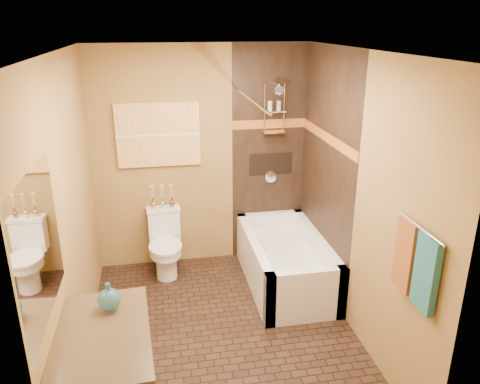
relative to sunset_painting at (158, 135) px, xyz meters
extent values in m
plane|color=black|center=(0.46, -1.48, -1.55)|extent=(3.00, 3.00, 0.00)
cube|color=#A37B3F|center=(-0.74, -1.48, -0.30)|extent=(0.02, 3.00, 2.50)
cube|color=#A37B3F|center=(1.66, -1.48, -0.30)|extent=(0.02, 3.00, 2.50)
cube|color=#A37B3F|center=(0.46, 0.02, -0.30)|extent=(2.40, 0.02, 2.50)
cube|color=#A37B3F|center=(0.46, -2.98, -0.30)|extent=(2.40, 0.02, 2.50)
plane|color=silver|center=(0.46, -1.48, 0.95)|extent=(3.00, 3.00, 0.00)
cube|color=black|center=(1.24, 0.01, -0.30)|extent=(0.85, 0.01, 2.50)
cube|color=black|center=(1.65, -0.73, -0.30)|extent=(0.01, 1.50, 2.50)
cube|color=#9C4D1C|center=(1.24, 0.00, 0.07)|extent=(0.85, 0.01, 0.10)
cube|color=#9C4D1C|center=(1.64, -0.73, 0.07)|extent=(0.01, 1.50, 0.10)
cube|color=black|center=(1.26, 0.01, -0.40)|extent=(0.50, 0.01, 0.25)
cylinder|color=silver|center=(1.26, -0.12, 0.53)|extent=(0.02, 0.26, 0.02)
cylinder|color=silver|center=(1.26, -0.28, 0.48)|extent=(0.11, 0.11, 0.09)
cylinder|color=silver|center=(1.26, -0.01, -0.55)|extent=(0.14, 0.02, 0.14)
cylinder|color=silver|center=(0.86, -0.73, 0.47)|extent=(0.03, 1.55, 0.03)
cylinder|color=silver|center=(1.61, -2.53, -0.10)|extent=(0.02, 0.55, 0.02)
cube|color=#20576D|center=(1.62, -2.66, -0.37)|extent=(0.05, 0.22, 0.52)
cube|color=brown|center=(1.62, -2.40, -0.37)|extent=(0.05, 0.22, 0.52)
cube|color=gold|center=(0.00, 0.00, 0.00)|extent=(0.90, 0.04, 0.70)
cube|color=white|center=(-0.72, -2.48, -0.05)|extent=(0.01, 1.00, 0.90)
cube|color=white|center=(1.26, -1.43, -1.27)|extent=(0.80, 0.10, 0.55)
cube|color=white|center=(1.26, -0.03, -1.27)|extent=(0.80, 0.10, 0.55)
cube|color=white|center=(0.91, -0.73, -1.27)|extent=(0.10, 1.50, 0.55)
cube|color=white|center=(1.61, -0.73, -1.27)|extent=(0.10, 1.50, 0.55)
cube|color=white|center=(1.26, -0.73, -1.38)|extent=(0.64, 1.34, 0.35)
cube|color=white|center=(0.00, -0.09, -1.03)|extent=(0.36, 0.19, 0.35)
cube|color=white|center=(0.00, -0.09, -0.83)|extent=(0.38, 0.21, 0.04)
cylinder|color=white|center=(0.00, -0.36, -1.37)|extent=(0.22, 0.22, 0.35)
cylinder|color=white|center=(0.00, -0.36, -1.21)|extent=(0.34, 0.34, 0.09)
cylinder|color=white|center=(0.00, -0.36, -1.16)|extent=(0.36, 0.36, 0.03)
cube|color=black|center=(-0.45, -2.48, -0.70)|extent=(0.66, 1.02, 0.04)
camera|label=1|loc=(-0.04, -5.03, 1.16)|focal=35.00mm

